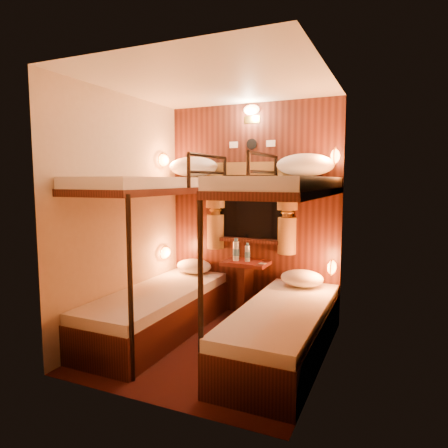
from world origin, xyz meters
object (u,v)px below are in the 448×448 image
at_px(table, 246,282).
at_px(bottle_left, 236,251).
at_px(bottle_right, 247,254).
at_px(bunk_left, 158,280).
at_px(bunk_right, 283,294).

height_order(table, bottle_left, bottle_left).
distance_m(bottle_left, bottle_right, 0.13).
bearing_deg(bunk_left, bunk_right, 0.00).
bearing_deg(bunk_right, bottle_left, 134.86).
bearing_deg(bunk_right, bottle_right, 129.16).
bearing_deg(bottle_right, table, 149.34).
bearing_deg(bottle_right, bunk_right, -50.84).
bearing_deg(bottle_left, bottle_right, 2.57).
distance_m(bunk_right, bottle_right, 1.01).
height_order(bunk_right, table, bunk_right).
bearing_deg(bunk_right, table, 129.67).
bearing_deg(bunk_right, bunk_left, 180.00).
bearing_deg(bottle_right, bottle_left, -177.43).
height_order(bunk_right, bottle_right, bunk_right).
distance_m(bunk_left, bunk_right, 1.30).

